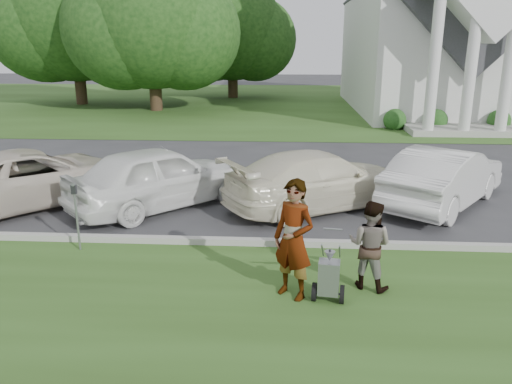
# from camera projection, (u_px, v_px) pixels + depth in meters

# --- Properties ---
(ground) EXTENTS (120.00, 120.00, 0.00)m
(ground) POSITION_uv_depth(u_px,v_px,m) (275.00, 257.00, 9.93)
(ground) COLOR #333335
(ground) RESTS_ON ground
(grass_strip) EXTENTS (80.00, 7.00, 0.01)m
(grass_strip) POSITION_uv_depth(u_px,v_px,m) (271.00, 343.00, 7.06)
(grass_strip) COLOR #2E4B19
(grass_strip) RESTS_ON ground
(church_lawn) EXTENTS (80.00, 30.00, 0.01)m
(church_lawn) POSITION_uv_depth(u_px,v_px,m) (284.00, 102.00, 35.75)
(church_lawn) COLOR #2E4B19
(church_lawn) RESTS_ON ground
(curb) EXTENTS (80.00, 0.18, 0.15)m
(curb) POSITION_uv_depth(u_px,v_px,m) (276.00, 243.00, 10.44)
(curb) COLOR #9E9E93
(curb) RESTS_ON ground
(church) EXTENTS (9.19, 19.00, 24.10)m
(church) POSITION_uv_depth(u_px,v_px,m) (436.00, 11.00, 29.81)
(church) COLOR white
(church) RESTS_ON ground
(tree_left) EXTENTS (10.63, 8.40, 9.71)m
(tree_left) POSITION_uv_depth(u_px,v_px,m) (152.00, 25.00, 29.95)
(tree_left) COLOR #332316
(tree_left) RESTS_ON ground
(tree_far) EXTENTS (11.64, 9.20, 10.73)m
(tree_far) POSITION_uv_depth(u_px,v_px,m) (74.00, 18.00, 33.00)
(tree_far) COLOR #332316
(tree_far) RESTS_ON ground
(tree_back) EXTENTS (9.61, 7.60, 8.89)m
(tree_back) POSITION_uv_depth(u_px,v_px,m) (232.00, 34.00, 37.48)
(tree_back) COLOR #332316
(tree_back) RESTS_ON ground
(striping_cart) EXTENTS (0.56, 1.08, 0.97)m
(striping_cart) POSITION_uv_depth(u_px,v_px,m) (329.00, 278.00, 8.11)
(striping_cart) COLOR black
(striping_cart) RESTS_ON ground
(person_left) EXTENTS (0.88, 0.82, 2.01)m
(person_left) POSITION_uv_depth(u_px,v_px,m) (294.00, 240.00, 8.10)
(person_left) COLOR #999999
(person_left) RESTS_ON ground
(person_right) EXTENTS (0.94, 0.87, 1.56)m
(person_right) POSITION_uv_depth(u_px,v_px,m) (370.00, 246.00, 8.47)
(person_right) COLOR #999999
(person_right) RESTS_ON ground
(parking_meter_near) EXTENTS (0.10, 0.09, 1.41)m
(parking_meter_near) POSITION_uv_depth(u_px,v_px,m) (76.00, 209.00, 9.99)
(parking_meter_near) COLOR gray
(parking_meter_near) RESTS_ON ground
(car_a) EXTENTS (5.36, 5.46, 1.46)m
(car_a) POSITION_uv_depth(u_px,v_px,m) (34.00, 177.00, 13.01)
(car_a) COLOR beige
(car_a) RESTS_ON ground
(car_b) EXTENTS (4.72, 4.71, 1.62)m
(car_b) POSITION_uv_depth(u_px,v_px,m) (160.00, 177.00, 12.71)
(car_b) COLOR white
(car_b) RESTS_ON ground
(car_c) EXTENTS (5.38, 4.41, 1.47)m
(car_c) POSITION_uv_depth(u_px,v_px,m) (319.00, 180.00, 12.74)
(car_c) COLOR white
(car_c) RESTS_ON ground
(car_d) EXTENTS (4.10, 4.70, 1.54)m
(car_d) POSITION_uv_depth(u_px,v_px,m) (444.00, 177.00, 12.88)
(car_d) COLOR silver
(car_d) RESTS_ON ground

